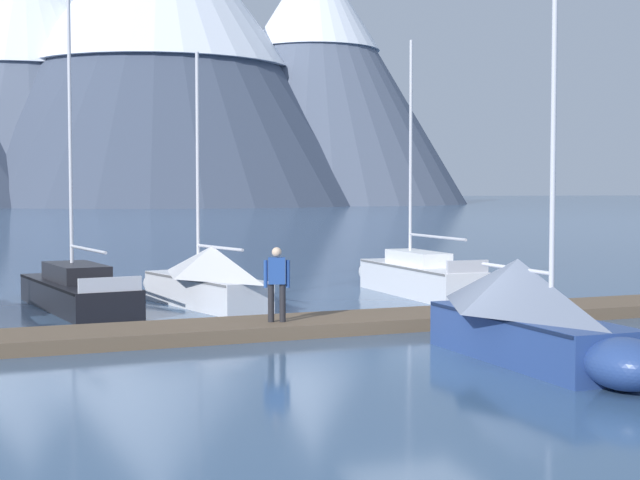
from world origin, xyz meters
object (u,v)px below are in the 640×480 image
sailboat_mid_dock_starboard (532,315)px  person_on_dock (277,280)px  sailboat_second_berth (73,289)px  sailboat_far_berth (414,275)px  sailboat_mid_dock_port (204,277)px

sailboat_mid_dock_starboard → person_on_dock: sailboat_mid_dock_starboard is taller
sailboat_second_berth → sailboat_mid_dock_starboard: (7.67, -11.59, 0.41)m
sailboat_far_berth → person_on_dock: size_ratio=4.68×
sailboat_mid_dock_port → sailboat_mid_dock_starboard: bearing=-68.7°
sailboat_mid_dock_port → sailboat_mid_dock_starboard: 11.46m
sailboat_second_berth → sailboat_mid_dock_port: sailboat_second_berth is taller
sailboat_mid_dock_port → person_on_dock: size_ratio=4.22×
sailboat_second_berth → person_on_dock: bearing=-59.1°
sailboat_second_berth → sailboat_mid_dock_starboard: bearing=-56.5°
sailboat_second_berth → person_on_dock: size_ratio=5.28×
sailboat_far_berth → person_on_dock: sailboat_far_berth is taller
sailboat_mid_dock_port → person_on_dock: sailboat_mid_dock_port is taller
sailboat_mid_dock_starboard → sailboat_far_berth: 11.98m
sailboat_second_berth → sailboat_mid_dock_port: bearing=-14.7°
sailboat_far_berth → person_on_dock: bearing=-132.9°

